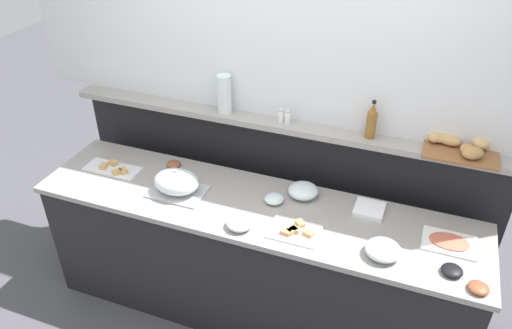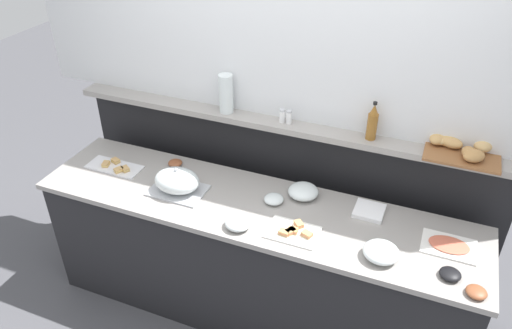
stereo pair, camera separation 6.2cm
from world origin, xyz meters
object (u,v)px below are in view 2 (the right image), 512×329
object	(u,v)px
vinegar_bottle_amber	(372,123)
pepper_shaker	(289,117)
water_carafe	(226,94)
glass_bowl_medium	(274,199)
sandwich_platter_front	(293,232)
cold_cuts_platter	(449,246)
bread_basket	(460,147)
condiment_bowl_red	(476,292)
salt_shaker	(282,116)
serving_cloche	(177,181)
napkin_stack	(369,211)
glass_bowl_extra	(303,192)
condiment_bowl_dark	(450,274)
glass_bowl_small	(381,252)
glass_bowl_large	(238,223)
sandwich_platter_rear	(115,167)
condiment_bowl_cream	(175,163)

from	to	relation	value
vinegar_bottle_amber	pepper_shaker	xyz separation A→B (m)	(-0.50, -0.00, -0.06)
water_carafe	glass_bowl_medium	bearing A→B (deg)	-37.17
sandwich_platter_front	cold_cuts_platter	world-z (taller)	sandwich_platter_front
glass_bowl_medium	bread_basket	world-z (taller)	bread_basket
condiment_bowl_red	salt_shaker	xyz separation A→B (m)	(-1.22, 0.66, 0.38)
serving_cloche	napkin_stack	size ratio (longest dim) A/B	2.00
glass_bowl_extra	condiment_bowl_red	size ratio (longest dim) A/B	1.86
serving_cloche	glass_bowl_medium	bearing A→B (deg)	11.30
glass_bowl_extra	bread_basket	distance (m)	0.92
glass_bowl_medium	salt_shaker	xyz separation A→B (m)	(-0.08, 0.35, 0.37)
sandwich_platter_front	cold_cuts_platter	bearing A→B (deg)	14.43
condiment_bowl_dark	cold_cuts_platter	bearing A→B (deg)	95.04
water_carafe	cold_cuts_platter	bearing A→B (deg)	-14.02
water_carafe	glass_bowl_small	bearing A→B (deg)	-27.08
condiment_bowl_dark	condiment_bowl_red	bearing A→B (deg)	-30.96
cold_cuts_platter	salt_shaker	xyz separation A→B (m)	(-1.08, 0.36, 0.39)
glass_bowl_extra	bread_basket	world-z (taller)	bread_basket
sandwich_platter_front	glass_bowl_extra	world-z (taller)	glass_bowl_extra
glass_bowl_medium	cold_cuts_platter	bearing A→B (deg)	-0.88
sandwich_platter_front	glass_bowl_large	bearing A→B (deg)	-167.67
sandwich_platter_front	glass_bowl_medium	xyz separation A→B (m)	(-0.20, 0.22, 0.01)
sandwich_platter_rear	condiment_bowl_red	distance (m)	2.26
condiment_bowl_cream	napkin_stack	xyz separation A→B (m)	(1.30, -0.02, -0.00)
sandwich_platter_front	condiment_bowl_dark	size ratio (longest dim) A/B	2.67
sandwich_platter_front	bread_basket	world-z (taller)	bread_basket
sandwich_platter_rear	glass_bowl_extra	size ratio (longest dim) A/B	2.02
salt_shaker	bread_basket	bearing A→B (deg)	1.67
sandwich_platter_front	condiment_bowl_cream	distance (m)	1.01
pepper_shaker	water_carafe	world-z (taller)	water_carafe
glass_bowl_large	condiment_bowl_cream	size ratio (longest dim) A/B	1.57
glass_bowl_medium	glass_bowl_small	distance (m)	0.71
sandwich_platter_rear	vinegar_bottle_amber	bearing A→B (deg)	14.23
sandwich_platter_rear	bread_basket	bearing A→B (deg)	11.67
cold_cuts_platter	sandwich_platter_front	bearing A→B (deg)	-165.57
glass_bowl_extra	vinegar_bottle_amber	xyz separation A→B (m)	(0.32, 0.23, 0.42)
cold_cuts_platter	glass_bowl_medium	size ratio (longest dim) A/B	2.39
serving_cloche	pepper_shaker	size ratio (longest dim) A/B	3.91
vinegar_bottle_amber	condiment_bowl_dark	bearing A→B (deg)	-46.88
glass_bowl_small	glass_bowl_medium	bearing A→B (deg)	161.07
water_carafe	condiment_bowl_red	bearing A→B (deg)	-22.49
bread_basket	cold_cuts_platter	bearing A→B (deg)	-83.69
sandwich_platter_front	condiment_bowl_red	world-z (taller)	sandwich_platter_front
napkin_stack	water_carafe	size ratio (longest dim) A/B	0.68
glass_bowl_large	salt_shaker	distance (m)	0.74
glass_bowl_large	condiment_bowl_cream	distance (m)	0.77
salt_shaker	water_carafe	xyz separation A→B (m)	(-0.38, 0.00, 0.08)
napkin_stack	cold_cuts_platter	bearing A→B (deg)	-16.30
pepper_shaker	bread_basket	size ratio (longest dim) A/B	0.22
sandwich_platter_rear	napkin_stack	world-z (taller)	sandwich_platter_rear
condiment_bowl_red	vinegar_bottle_amber	size ratio (longest dim) A/B	0.42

